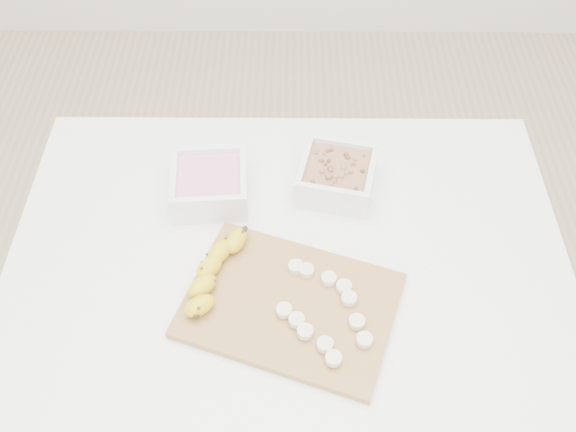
{
  "coord_description": "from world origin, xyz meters",
  "views": [
    {
      "loc": [
        0.01,
        -0.68,
        1.68
      ],
      "look_at": [
        0.0,
        0.03,
        0.81
      ],
      "focal_mm": 40.0,
      "sensor_mm": 36.0,
      "label": 1
    }
  ],
  "objects_px": {
    "bowl_yogurt": "(210,184)",
    "bowl_granola": "(337,175)",
    "table": "(288,280)",
    "cutting_board": "(290,305)",
    "banana": "(214,273)"
  },
  "relations": [
    {
      "from": "cutting_board",
      "to": "bowl_yogurt",
      "type": "bearing_deg",
      "value": 121.56
    },
    {
      "from": "table",
      "to": "bowl_granola",
      "type": "bearing_deg",
      "value": 58.86
    },
    {
      "from": "bowl_granola",
      "to": "banana",
      "type": "distance_m",
      "value": 0.31
    },
    {
      "from": "bowl_yogurt",
      "to": "bowl_granola",
      "type": "relative_size",
      "value": 0.91
    },
    {
      "from": "cutting_board",
      "to": "banana",
      "type": "bearing_deg",
      "value": 159.65
    },
    {
      "from": "bowl_yogurt",
      "to": "cutting_board",
      "type": "height_order",
      "value": "bowl_yogurt"
    },
    {
      "from": "table",
      "to": "banana",
      "type": "height_order",
      "value": "banana"
    },
    {
      "from": "cutting_board",
      "to": "banana",
      "type": "relative_size",
      "value": 1.82
    },
    {
      "from": "table",
      "to": "cutting_board",
      "type": "height_order",
      "value": "cutting_board"
    },
    {
      "from": "bowl_granola",
      "to": "table",
      "type": "bearing_deg",
      "value": -121.14
    },
    {
      "from": "bowl_yogurt",
      "to": "cutting_board",
      "type": "relative_size",
      "value": 0.44
    },
    {
      "from": "table",
      "to": "bowl_granola",
      "type": "height_order",
      "value": "bowl_granola"
    },
    {
      "from": "bowl_granola",
      "to": "banana",
      "type": "relative_size",
      "value": 0.88
    },
    {
      "from": "cutting_board",
      "to": "table",
      "type": "bearing_deg",
      "value": 92.16
    },
    {
      "from": "cutting_board",
      "to": "banana",
      "type": "height_order",
      "value": "banana"
    }
  ]
}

